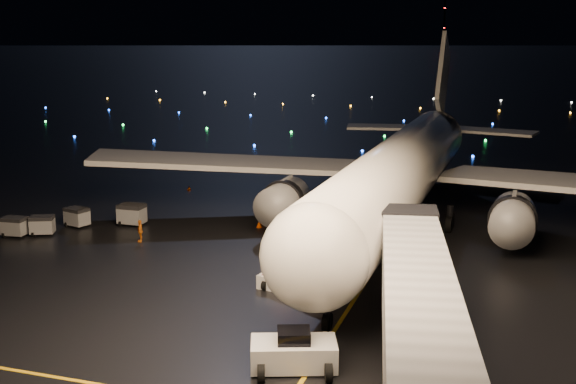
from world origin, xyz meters
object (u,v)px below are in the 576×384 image
belt_loader (290,269)px  baggage_cart_1 (77,217)px  airliner (408,129)px  baggage_cart_3 (42,225)px  baggage_cart_2 (15,227)px  crew_c (140,231)px  baggage_cart_0 (132,215)px  pushback_tug (294,349)px

belt_loader → baggage_cart_1: (-22.50, 9.51, -0.65)m
airliner → baggage_cart_3: (-28.06, -13.60, -7.51)m
baggage_cart_1 → baggage_cart_2: (-3.09, -4.28, -0.02)m
crew_c → baggage_cart_2: crew_c is taller
baggage_cart_0 → belt_loader: bearing=-32.7°
baggage_cart_0 → crew_c: bearing=-53.9°
baggage_cart_0 → baggage_cart_2: size_ratio=1.15×
baggage_cart_1 → baggage_cart_3: size_ratio=1.03×
belt_loader → crew_c: bearing=164.5°
baggage_cart_0 → airliner: bearing=20.1°
airliner → baggage_cart_0: (-22.56, -8.52, -7.39)m
pushback_tug → baggage_cart_1: (-26.09, 20.14, -0.19)m
airliner → baggage_cart_1: 29.76m
crew_c → baggage_cart_3: bearing=-106.9°
baggage_cart_1 → belt_loader: bearing=-7.4°
baggage_cart_2 → crew_c: bearing=5.5°
airliner → crew_c: 24.35m
pushback_tug → crew_c: pushback_tug is taller
baggage_cart_2 → airliner: bearing=22.1°
crew_c → baggage_cart_3: (-8.78, -0.70, -0.11)m
pushback_tug → baggage_cart_3: size_ratio=2.26×
baggage_cart_0 → baggage_cart_3: bearing=-137.9°
airliner → belt_loader: size_ratio=9.61×
baggage_cart_1 → baggage_cart_3: 3.42m
crew_c → baggage_cart_0: 5.47m
belt_loader → baggage_cart_0: (-18.19, 11.39, -0.55)m
belt_loader → baggage_cart_3: bearing=174.7°
baggage_cart_0 → baggage_cart_3: 7.49m
baggage_cart_1 → baggage_cart_3: (-1.20, -3.20, -0.03)m
baggage_cart_0 → baggage_cart_1: 4.70m
baggage_cart_2 → belt_loader: bearing=-15.5°
baggage_cart_1 → baggage_cart_2: size_ratio=1.02×
belt_loader → crew_c: (-14.92, 7.01, -0.57)m
baggage_cart_3 → airliner: bearing=2.4°
airliner → pushback_tug: (-0.77, -30.55, -7.30)m
baggage_cart_1 → baggage_cart_2: 5.28m
airliner → crew_c: bearing=-145.3°
airliner → baggage_cart_2: (-29.95, -14.68, -7.50)m
airliner → pushback_tug: airliner is taller
belt_loader → baggage_cart_1: belt_loader is taller
crew_c → baggage_cart_0: size_ratio=0.83×
baggage_cart_0 → baggage_cart_2: baggage_cart_0 is taller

